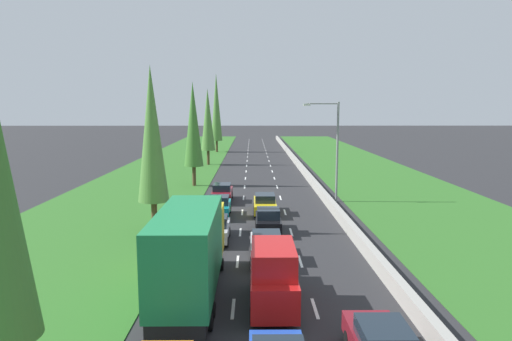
{
  "coord_description": "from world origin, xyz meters",
  "views": [
    {
      "loc": [
        -0.93,
        -3.46,
        8.53
      ],
      "look_at": [
        -0.46,
        52.62,
        0.73
      ],
      "focal_mm": 32.0,
      "sensor_mm": 36.0,
      "label": 1
    }
  ],
  "objects_px": {
    "red_van_centre_lane": "(273,276)",
    "poplar_tree_second": "(152,135)",
    "green_box_truck_left_lane": "(191,251)",
    "black_hatchback_centre_lane": "(268,221)",
    "yellow_sedan_centre_lane": "(265,204)",
    "poplar_tree_fifth": "(216,107)",
    "poplar_tree_fourth": "(208,120)",
    "silver_hatchback_left_lane": "(216,229)",
    "maroon_sedan_left_lane": "(222,193)",
    "street_light_mast": "(334,144)",
    "poplar_tree_third": "(193,125)",
    "teal_hatchback_left_lane": "(219,207)",
    "silver_sedan_centre_lane": "(266,247)"
  },
  "relations": [
    {
      "from": "yellow_sedan_centre_lane",
      "to": "maroon_sedan_left_lane",
      "type": "bearing_deg",
      "value": 127.29
    },
    {
      "from": "green_box_truck_left_lane",
      "to": "poplar_tree_fifth",
      "type": "relative_size",
      "value": 0.63
    },
    {
      "from": "teal_hatchback_left_lane",
      "to": "poplar_tree_second",
      "type": "height_order",
      "value": "poplar_tree_second"
    },
    {
      "from": "poplar_tree_second",
      "to": "poplar_tree_third",
      "type": "distance_m",
      "value": 18.7
    },
    {
      "from": "poplar_tree_fourth",
      "to": "poplar_tree_third",
      "type": "bearing_deg",
      "value": -89.36
    },
    {
      "from": "silver_hatchback_left_lane",
      "to": "poplar_tree_second",
      "type": "bearing_deg",
      "value": 153.4
    },
    {
      "from": "silver_hatchback_left_lane",
      "to": "teal_hatchback_left_lane",
      "type": "relative_size",
      "value": 1.0
    },
    {
      "from": "poplar_tree_third",
      "to": "poplar_tree_fifth",
      "type": "distance_m",
      "value": 38.06
    },
    {
      "from": "teal_hatchback_left_lane",
      "to": "black_hatchback_centre_lane",
      "type": "xyz_separation_m",
      "value": [
        3.68,
        -4.45,
        0.0
      ]
    },
    {
      "from": "silver_sedan_centre_lane",
      "to": "poplar_tree_fourth",
      "type": "relative_size",
      "value": 0.4
    },
    {
      "from": "teal_hatchback_left_lane",
      "to": "poplar_tree_second",
      "type": "distance_m",
      "value": 8.41
    },
    {
      "from": "poplar_tree_fourth",
      "to": "poplar_tree_fifth",
      "type": "distance_m",
      "value": 19.75
    },
    {
      "from": "red_van_centre_lane",
      "to": "yellow_sedan_centre_lane",
      "type": "distance_m",
      "value": 17.38
    },
    {
      "from": "street_light_mast",
      "to": "yellow_sedan_centre_lane",
      "type": "bearing_deg",
      "value": -143.39
    },
    {
      "from": "maroon_sedan_left_lane",
      "to": "poplar_tree_second",
      "type": "xyz_separation_m",
      "value": [
        -3.94,
        -10.43,
        5.9
      ]
    },
    {
      "from": "green_box_truck_left_lane",
      "to": "red_van_centre_lane",
      "type": "bearing_deg",
      "value": -16.44
    },
    {
      "from": "poplar_tree_fifth",
      "to": "silver_sedan_centre_lane",
      "type": "bearing_deg",
      "value": -83.11
    },
    {
      "from": "maroon_sedan_left_lane",
      "to": "poplar_tree_fourth",
      "type": "bearing_deg",
      "value": 98.1
    },
    {
      "from": "green_box_truck_left_lane",
      "to": "poplar_tree_third",
      "type": "distance_m",
      "value": 30.08
    },
    {
      "from": "teal_hatchback_left_lane",
      "to": "poplar_tree_third",
      "type": "distance_m",
      "value": 15.89
    },
    {
      "from": "green_box_truck_left_lane",
      "to": "poplar_tree_fifth",
      "type": "distance_m",
      "value": 67.95
    },
    {
      "from": "green_box_truck_left_lane",
      "to": "yellow_sedan_centre_lane",
      "type": "distance_m",
      "value": 16.79
    },
    {
      "from": "poplar_tree_second",
      "to": "street_light_mast",
      "type": "height_order",
      "value": "poplar_tree_second"
    },
    {
      "from": "green_box_truck_left_lane",
      "to": "maroon_sedan_left_lane",
      "type": "height_order",
      "value": "green_box_truck_left_lane"
    },
    {
      "from": "maroon_sedan_left_lane",
      "to": "street_light_mast",
      "type": "bearing_deg",
      "value": -1.74
    },
    {
      "from": "green_box_truck_left_lane",
      "to": "poplar_tree_fourth",
      "type": "distance_m",
      "value": 48.23
    },
    {
      "from": "green_box_truck_left_lane",
      "to": "black_hatchback_centre_lane",
      "type": "bearing_deg",
      "value": 70.38
    },
    {
      "from": "silver_hatchback_left_lane",
      "to": "poplar_tree_fourth",
      "type": "relative_size",
      "value": 0.35
    },
    {
      "from": "red_van_centre_lane",
      "to": "poplar_tree_second",
      "type": "distance_m",
      "value": 15.07
    },
    {
      "from": "black_hatchback_centre_lane",
      "to": "yellow_sedan_centre_lane",
      "type": "relative_size",
      "value": 0.87
    },
    {
      "from": "poplar_tree_second",
      "to": "poplar_tree_third",
      "type": "height_order",
      "value": "poplar_tree_second"
    },
    {
      "from": "black_hatchback_centre_lane",
      "to": "poplar_tree_second",
      "type": "height_order",
      "value": "poplar_tree_second"
    },
    {
      "from": "maroon_sedan_left_lane",
      "to": "yellow_sedan_centre_lane",
      "type": "bearing_deg",
      "value": -52.71
    },
    {
      "from": "silver_sedan_centre_lane",
      "to": "poplar_tree_third",
      "type": "xyz_separation_m",
      "value": [
        -7.12,
        24.59,
        5.86
      ]
    },
    {
      "from": "teal_hatchback_left_lane",
      "to": "poplar_tree_second",
      "type": "relative_size",
      "value": 0.34
    },
    {
      "from": "black_hatchback_centre_lane",
      "to": "poplar_tree_fourth",
      "type": "bearing_deg",
      "value": 101.62
    },
    {
      "from": "teal_hatchback_left_lane",
      "to": "poplar_tree_fifth",
      "type": "bearing_deg",
      "value": 94.58
    },
    {
      "from": "yellow_sedan_centre_lane",
      "to": "poplar_tree_fifth",
      "type": "relative_size",
      "value": 0.3
    },
    {
      "from": "yellow_sedan_centre_lane",
      "to": "poplar_tree_third",
      "type": "height_order",
      "value": "poplar_tree_third"
    },
    {
      "from": "black_hatchback_centre_lane",
      "to": "poplar_tree_third",
      "type": "relative_size",
      "value": 0.35
    },
    {
      "from": "green_box_truck_left_lane",
      "to": "teal_hatchback_left_lane",
      "type": "height_order",
      "value": "green_box_truck_left_lane"
    },
    {
      "from": "teal_hatchback_left_lane",
      "to": "yellow_sedan_centre_lane",
      "type": "distance_m",
      "value": 3.77
    },
    {
      "from": "black_hatchback_centre_lane",
      "to": "poplar_tree_second",
      "type": "relative_size",
      "value": 0.34
    },
    {
      "from": "yellow_sedan_centre_lane",
      "to": "silver_sedan_centre_lane",
      "type": "bearing_deg",
      "value": -91.21
    },
    {
      "from": "poplar_tree_fourth",
      "to": "teal_hatchback_left_lane",
      "type": "bearing_deg",
      "value": -83.1
    },
    {
      "from": "poplar_tree_second",
      "to": "street_light_mast",
      "type": "relative_size",
      "value": 1.26
    },
    {
      "from": "silver_hatchback_left_lane",
      "to": "poplar_tree_fourth",
      "type": "distance_m",
      "value": 39.88
    },
    {
      "from": "maroon_sedan_left_lane",
      "to": "poplar_tree_third",
      "type": "distance_m",
      "value": 10.75
    },
    {
      "from": "black_hatchback_centre_lane",
      "to": "green_box_truck_left_lane",
      "type": "bearing_deg",
      "value": -109.62
    },
    {
      "from": "green_box_truck_left_lane",
      "to": "red_van_centre_lane",
      "type": "height_order",
      "value": "green_box_truck_left_lane"
    }
  ]
}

